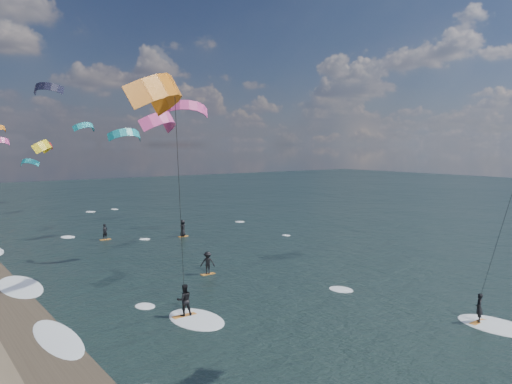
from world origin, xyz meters
TOP-DOWN VIEW (x-y plane):
  - wet_sand_strip at (-12.00, 10.00)m, footprint 3.00×240.00m
  - kitesurfer_near_b at (-6.88, 9.75)m, footprint 6.99×9.38m
  - far_kitesurfers at (3.13, 29.15)m, footprint 8.30×18.83m
  - bg_kite_field at (-0.06, 50.31)m, footprint 14.30×69.13m
  - shoreline_surf at (-10.80, 14.75)m, footprint 2.40×79.40m

SIDE VIEW (x-z plane):
  - shoreline_surf at x=-10.80m, z-range -0.06..0.06m
  - wet_sand_strip at x=-12.00m, z-range 0.00..0.01m
  - far_kitesurfers at x=3.13m, z-range -0.02..1.76m
  - kitesurfer_near_b at x=-6.88m, z-range 1.95..15.06m
  - bg_kite_field at x=-0.06m, z-range 6.44..16.59m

